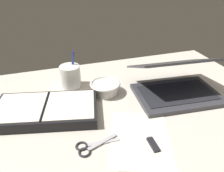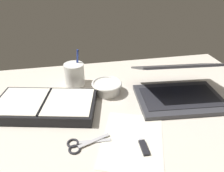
{
  "view_description": "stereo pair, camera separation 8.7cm",
  "coord_description": "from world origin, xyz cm",
  "px_view_note": "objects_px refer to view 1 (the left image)",
  "views": [
    {
      "loc": [
        -21.26,
        -60.28,
        52.65
      ],
      "look_at": [
        1.82,
        11.11,
        9.0
      ],
      "focal_mm": 35.0,
      "sensor_mm": 36.0,
      "label": 1
    },
    {
      "loc": [
        -12.87,
        -62.47,
        52.65
      ],
      "look_at": [
        1.82,
        11.11,
        9.0
      ],
      "focal_mm": 35.0,
      "sensor_mm": 36.0,
      "label": 2
    }
  ],
  "objects_px": {
    "laptop": "(176,83)",
    "scissors": "(88,147)",
    "pen_cup": "(70,76)",
    "bowl": "(105,87)",
    "planner": "(46,110)"
  },
  "relations": [
    {
      "from": "laptop",
      "to": "scissors",
      "type": "bearing_deg",
      "value": -150.14
    },
    {
      "from": "pen_cup",
      "to": "scissors",
      "type": "bearing_deg",
      "value": -91.29
    },
    {
      "from": "bowl",
      "to": "planner",
      "type": "bearing_deg",
      "value": -162.55
    },
    {
      "from": "pen_cup",
      "to": "scissors",
      "type": "relative_size",
      "value": 1.16
    },
    {
      "from": "pen_cup",
      "to": "planner",
      "type": "relative_size",
      "value": 0.4
    },
    {
      "from": "bowl",
      "to": "pen_cup",
      "type": "relative_size",
      "value": 0.8
    },
    {
      "from": "laptop",
      "to": "bowl",
      "type": "height_order",
      "value": "laptop"
    },
    {
      "from": "laptop",
      "to": "planner",
      "type": "xyz_separation_m",
      "value": [
        -0.54,
        0.02,
        -0.03
      ]
    },
    {
      "from": "laptop",
      "to": "planner",
      "type": "distance_m",
      "value": 0.54
    },
    {
      "from": "scissors",
      "to": "bowl",
      "type": "bearing_deg",
      "value": 56.29
    },
    {
      "from": "bowl",
      "to": "pen_cup",
      "type": "xyz_separation_m",
      "value": [
        -0.13,
        0.1,
        0.02
      ]
    },
    {
      "from": "laptop",
      "to": "scissors",
      "type": "relative_size",
      "value": 2.61
    },
    {
      "from": "bowl",
      "to": "planner",
      "type": "distance_m",
      "value": 0.27
    },
    {
      "from": "scissors",
      "to": "planner",
      "type": "bearing_deg",
      "value": 109.56
    },
    {
      "from": "pen_cup",
      "to": "planner",
      "type": "distance_m",
      "value": 0.22
    }
  ]
}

